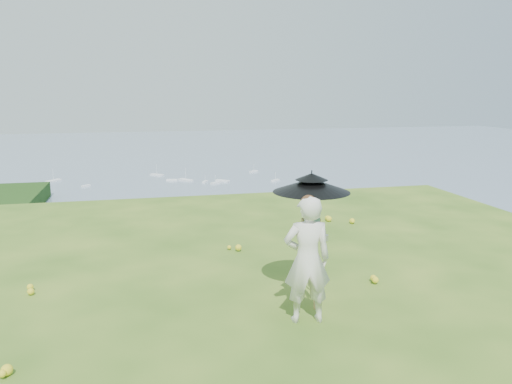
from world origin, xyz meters
name	(u,v)px	position (x,y,z in m)	size (l,w,h in m)	color
ground	(285,277)	(0.00, 0.00, 0.00)	(14.00, 14.00, 0.00)	#36631C
shoreline_tier	(163,318)	(0.00, 75.00, -36.00)	(170.00, 28.00, 8.00)	slate
bay_water	(148,167)	(0.00, 240.00, -34.00)	(700.00, 700.00, 0.00)	slate
slope_trees	(175,295)	(0.00, 35.00, -15.00)	(110.00, 50.00, 6.00)	#204715
harbor_town	(162,283)	(0.00, 75.00, -29.50)	(110.00, 22.00, 5.00)	silver
moored_boats	(113,203)	(-12.50, 161.00, -33.65)	(140.00, 140.00, 0.70)	white
wildflowers	(281,269)	(0.00, 0.25, 0.06)	(10.00, 10.50, 0.12)	yellow
painter	(307,260)	(-0.17, -1.63, 0.88)	(0.64, 0.42, 1.76)	silver
field_easel	(310,257)	(0.07, -1.07, 0.70)	(0.54, 0.54, 1.41)	#9E6B42
sun_umbrella	(311,199)	(0.07, -1.04, 1.58)	(1.11, 1.11, 0.83)	black
painter_cap	(308,199)	(-0.17, -1.63, 1.71)	(0.21, 0.25, 0.10)	#E37C7C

